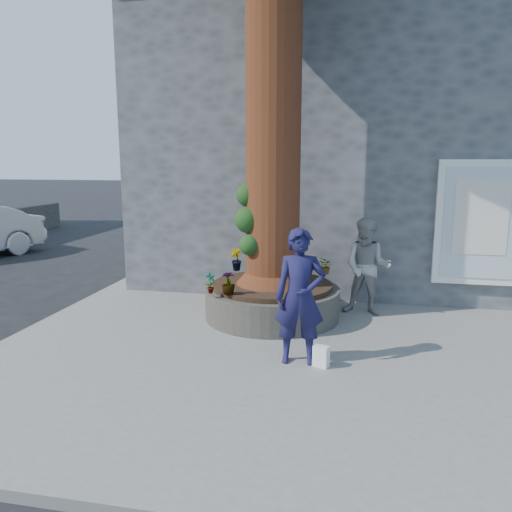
# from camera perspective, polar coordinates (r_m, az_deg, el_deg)

# --- Properties ---
(ground) EXTENTS (120.00, 120.00, 0.00)m
(ground) POSITION_cam_1_polar(r_m,az_deg,el_deg) (7.11, -7.43, -12.25)
(ground) COLOR black
(ground) RESTS_ON ground
(pavement) EXTENTS (9.00, 8.00, 0.12)m
(pavement) POSITION_cam_1_polar(r_m,az_deg,el_deg) (7.71, 5.81, -9.87)
(pavement) COLOR slate
(pavement) RESTS_ON ground
(yellow_line) EXTENTS (0.10, 30.00, 0.01)m
(yellow_line) POSITION_cam_1_polar(r_m,az_deg,el_deg) (9.30, -23.60, -7.46)
(yellow_line) COLOR yellow
(yellow_line) RESTS_ON ground
(stone_shop) EXTENTS (10.30, 8.30, 6.30)m
(stone_shop) POSITION_cam_1_polar(r_m,az_deg,el_deg) (13.39, 13.14, 12.21)
(stone_shop) COLOR #494B4E
(stone_shop) RESTS_ON ground
(planter) EXTENTS (2.30, 2.30, 0.60)m
(planter) POSITION_cam_1_polar(r_m,az_deg,el_deg) (8.63, 1.87, -5.08)
(planter) COLOR black
(planter) RESTS_ON pavement
(man) EXTENTS (0.70, 0.50, 1.81)m
(man) POSITION_cam_1_polar(r_m,az_deg,el_deg) (6.59, 5.04, -4.65)
(man) COLOR #17153C
(man) RESTS_ON pavement
(woman) EXTENTS (0.92, 0.78, 1.70)m
(woman) POSITION_cam_1_polar(r_m,az_deg,el_deg) (8.86, 12.60, -1.21)
(woman) COLOR #9B9A95
(woman) RESTS_ON pavement
(shopping_bag) EXTENTS (0.23, 0.18, 0.28)m
(shopping_bag) POSITION_cam_1_polar(r_m,az_deg,el_deg) (6.71, 7.44, -11.30)
(shopping_bag) COLOR white
(shopping_bag) RESTS_ON pavement
(plant_a) EXTENTS (0.21, 0.21, 0.33)m
(plant_a) POSITION_cam_1_polar(r_m,az_deg,el_deg) (7.89, -5.25, -3.08)
(plant_a) COLOR gray
(plant_a) RESTS_ON planter
(plant_b) EXTENTS (0.32, 0.32, 0.43)m
(plant_b) POSITION_cam_1_polar(r_m,az_deg,el_deg) (9.48, -2.33, -0.38)
(plant_b) COLOR gray
(plant_b) RESTS_ON planter
(plant_c) EXTENTS (0.27, 0.27, 0.37)m
(plant_c) POSITION_cam_1_polar(r_m,az_deg,el_deg) (7.81, -3.18, -3.07)
(plant_c) COLOR gray
(plant_c) RESTS_ON planter
(plant_d) EXTENTS (0.37, 0.38, 0.31)m
(plant_d) POSITION_cam_1_polar(r_m,az_deg,el_deg) (9.24, 7.97, -1.13)
(plant_d) COLOR gray
(plant_d) RESTS_ON planter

